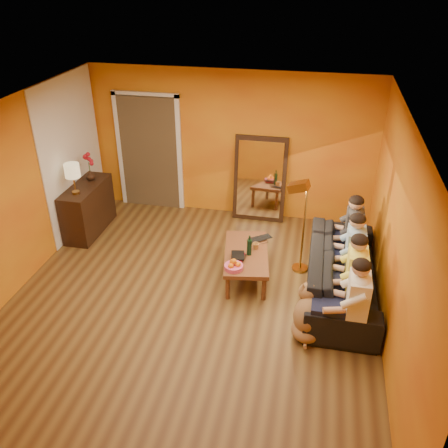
% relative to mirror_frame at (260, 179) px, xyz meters
% --- Properties ---
extents(room_shell, '(5.00, 5.50, 2.60)m').
position_rel_mirror_frame_xyz_m(room_shell, '(-0.55, -2.26, 0.54)').
color(room_shell, brown).
rests_on(room_shell, ground).
extents(white_accent, '(0.02, 1.90, 2.58)m').
position_rel_mirror_frame_xyz_m(white_accent, '(-3.04, -0.88, 0.54)').
color(white_accent, white).
rests_on(white_accent, wall_left).
extents(doorway_recess, '(1.06, 0.30, 2.10)m').
position_rel_mirror_frame_xyz_m(doorway_recess, '(-2.05, 0.20, 0.29)').
color(doorway_recess, '#3F2D19').
rests_on(doorway_recess, floor).
extents(door_jamb_left, '(0.08, 0.06, 2.20)m').
position_rel_mirror_frame_xyz_m(door_jamb_left, '(-2.62, 0.08, 0.29)').
color(door_jamb_left, white).
rests_on(door_jamb_left, wall_back).
extents(door_jamb_right, '(0.08, 0.06, 2.20)m').
position_rel_mirror_frame_xyz_m(door_jamb_right, '(-1.48, 0.08, 0.29)').
color(door_jamb_right, white).
rests_on(door_jamb_right, wall_back).
extents(door_header, '(1.22, 0.06, 0.08)m').
position_rel_mirror_frame_xyz_m(door_header, '(-2.05, 0.08, 1.36)').
color(door_header, white).
rests_on(door_header, wall_back).
extents(mirror_frame, '(0.92, 0.27, 1.51)m').
position_rel_mirror_frame_xyz_m(mirror_frame, '(0.00, 0.00, 0.00)').
color(mirror_frame, black).
rests_on(mirror_frame, floor).
extents(mirror_glass, '(0.78, 0.21, 1.35)m').
position_rel_mirror_frame_xyz_m(mirror_glass, '(0.00, -0.04, 0.00)').
color(mirror_glass, white).
rests_on(mirror_glass, mirror_frame).
extents(sideboard, '(0.44, 1.18, 0.85)m').
position_rel_mirror_frame_xyz_m(sideboard, '(-2.79, -1.08, -0.34)').
color(sideboard, black).
rests_on(sideboard, floor).
extents(table_lamp, '(0.24, 0.24, 0.51)m').
position_rel_mirror_frame_xyz_m(table_lamp, '(-2.79, -1.38, 0.34)').
color(table_lamp, beige).
rests_on(table_lamp, sideboard).
extents(sofa, '(2.39, 0.93, 0.70)m').
position_rel_mirror_frame_xyz_m(sofa, '(1.45, -1.99, -0.41)').
color(sofa, black).
rests_on(sofa, floor).
extents(coffee_table, '(0.81, 1.30, 0.42)m').
position_rel_mirror_frame_xyz_m(coffee_table, '(0.08, -1.87, -0.55)').
color(coffee_table, brown).
rests_on(coffee_table, floor).
extents(floor_lamp, '(0.34, 0.30, 1.44)m').
position_rel_mirror_frame_xyz_m(floor_lamp, '(0.86, -1.53, -0.04)').
color(floor_lamp, '#AA7831').
rests_on(floor_lamp, floor).
extents(dog, '(0.52, 0.67, 0.70)m').
position_rel_mirror_frame_xyz_m(dog, '(1.03, -2.96, -0.41)').
color(dog, olive).
rests_on(dog, floor).
extents(person_far_left, '(0.70, 0.44, 1.22)m').
position_rel_mirror_frame_xyz_m(person_far_left, '(1.58, -2.99, -0.15)').
color(person_far_left, white).
rests_on(person_far_left, sofa).
extents(person_mid_left, '(0.70, 0.44, 1.22)m').
position_rel_mirror_frame_xyz_m(person_mid_left, '(1.58, -2.44, -0.15)').
color(person_mid_left, '#F9F253').
rests_on(person_mid_left, sofa).
extents(person_mid_right, '(0.70, 0.44, 1.22)m').
position_rel_mirror_frame_xyz_m(person_mid_right, '(1.58, -1.89, -0.15)').
color(person_mid_right, '#8AAFD5').
rests_on(person_mid_right, sofa).
extents(person_far_right, '(0.70, 0.44, 1.22)m').
position_rel_mirror_frame_xyz_m(person_far_right, '(1.58, -1.34, -0.15)').
color(person_far_right, '#37383D').
rests_on(person_far_right, sofa).
extents(fruit_bowl, '(0.26, 0.26, 0.16)m').
position_rel_mirror_frame_xyz_m(fruit_bowl, '(-0.02, -2.32, -0.26)').
color(fruit_bowl, '#DF4E7F').
rests_on(fruit_bowl, coffee_table).
extents(wine_bottle, '(0.07, 0.07, 0.31)m').
position_rel_mirror_frame_xyz_m(wine_bottle, '(0.13, -1.92, -0.18)').
color(wine_bottle, black).
rests_on(wine_bottle, coffee_table).
extents(tumbler, '(0.10, 0.10, 0.09)m').
position_rel_mirror_frame_xyz_m(tumbler, '(0.20, -1.75, -0.29)').
color(tumbler, '#B27F3F').
rests_on(tumbler, coffee_table).
extents(laptop, '(0.43, 0.40, 0.03)m').
position_rel_mirror_frame_xyz_m(laptop, '(0.26, -1.52, -0.33)').
color(laptop, black).
rests_on(laptop, coffee_table).
extents(book_lower, '(0.23, 0.28, 0.02)m').
position_rel_mirror_frame_xyz_m(book_lower, '(-0.10, -2.07, -0.33)').
color(book_lower, black).
rests_on(book_lower, coffee_table).
extents(book_mid, '(0.18, 0.24, 0.02)m').
position_rel_mirror_frame_xyz_m(book_mid, '(-0.09, -2.06, -0.31)').
color(book_mid, '#A61321').
rests_on(book_mid, book_lower).
extents(book_upper, '(0.22, 0.27, 0.02)m').
position_rel_mirror_frame_xyz_m(book_upper, '(-0.10, -2.08, -0.29)').
color(book_upper, black).
rests_on(book_upper, book_mid).
extents(vase, '(0.16, 0.16, 0.17)m').
position_rel_mirror_frame_xyz_m(vase, '(-2.79, -0.83, 0.17)').
color(vase, black).
rests_on(vase, sideboard).
extents(flowers, '(0.17, 0.17, 0.51)m').
position_rel_mirror_frame_xyz_m(flowers, '(-2.79, -0.83, 0.47)').
color(flowers, '#A61321').
rests_on(flowers, vase).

